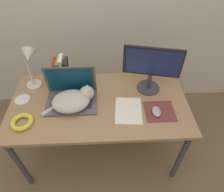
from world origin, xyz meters
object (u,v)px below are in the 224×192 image
object	(u,v)px
external_monitor	(152,67)
notepad	(128,110)
computer_mouse	(156,111)
laptop	(71,96)
cable_coil	(22,122)
cd_disc	(22,99)
book_row	(61,72)
cat	(73,100)
desk_lamp	(29,62)
webcam	(89,74)

from	to	relation	value
external_monitor	notepad	world-z (taller)	external_monitor
external_monitor	computer_mouse	xyz separation A→B (m)	(0.01, -0.28, -0.20)
laptop	cable_coil	world-z (taller)	laptop
cable_coil	cd_disc	size ratio (longest dim) A/B	1.32
laptop	book_row	bearing A→B (deg)	113.91
cat	cd_disc	size ratio (longest dim) A/B	3.32
cd_disc	cable_coil	bearing A→B (deg)	-74.41
cable_coil	cd_disc	distance (m)	0.25
cat	computer_mouse	distance (m)	0.63
cd_disc	external_monitor	bearing A→B (deg)	4.67
laptop	computer_mouse	world-z (taller)	laptop
laptop	book_row	xyz separation A→B (m)	(-0.10, 0.22, 0.06)
desk_lamp	cable_coil	distance (m)	0.46
desk_lamp	cat	bearing A→B (deg)	-34.39
external_monitor	cable_coil	xyz separation A→B (m)	(-0.97, -0.33, -0.21)
cat	desk_lamp	bearing A→B (deg)	145.61
desk_lamp	computer_mouse	bearing A→B (deg)	-19.38
external_monitor	book_row	world-z (taller)	external_monitor
cat	cd_disc	bearing A→B (deg)	168.72
desk_lamp	cable_coil	xyz separation A→B (m)	(-0.03, -0.38, -0.24)
external_monitor	webcam	size ratio (longest dim) A/B	6.54
cat	notepad	xyz separation A→B (m)	(0.42, -0.08, -0.06)
cat	cable_coil	world-z (taller)	cat
laptop	external_monitor	xyz separation A→B (m)	(0.63, 0.11, 0.17)
computer_mouse	desk_lamp	bearing A→B (deg)	160.62
laptop	webcam	bearing A→B (deg)	65.09
cable_coil	notepad	size ratio (longest dim) A/B	0.57
desk_lamp	webcam	size ratio (longest dim) A/B	5.89
cat	computer_mouse	xyz separation A→B (m)	(0.62, -0.11, -0.04)
desk_lamp	webcam	bearing A→B (deg)	13.48
cable_coil	webcam	world-z (taller)	webcam
desk_lamp	notepad	xyz separation A→B (m)	(0.74, -0.30, -0.26)
computer_mouse	cd_disc	distance (m)	1.06
laptop	external_monitor	size ratio (longest dim) A/B	0.89
cable_coil	notepad	distance (m)	0.78
computer_mouse	notepad	world-z (taller)	computer_mouse
book_row	desk_lamp	distance (m)	0.26
laptop	computer_mouse	size ratio (longest dim) A/B	3.79
laptop	cd_disc	world-z (taller)	laptop
laptop	external_monitor	world-z (taller)	external_monitor
notepad	external_monitor	bearing A→B (deg)	51.71
laptop	cat	distance (m)	0.06
desk_lamp	cd_disc	xyz separation A→B (m)	(-0.10, -0.14, -0.26)
laptop	desk_lamp	bearing A→B (deg)	151.32
cat	external_monitor	world-z (taller)	external_monitor
webcam	cat	bearing A→B (deg)	-107.62
laptop	cd_disc	distance (m)	0.41
cable_coil	cd_disc	world-z (taller)	cable_coil
computer_mouse	notepad	xyz separation A→B (m)	(-0.20, 0.03, -0.02)
external_monitor	webcam	world-z (taller)	external_monitor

